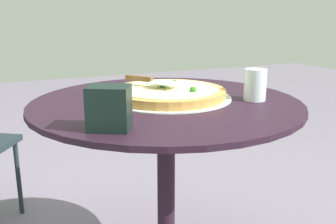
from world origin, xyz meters
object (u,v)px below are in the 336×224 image
(pizza_on_tray, at_px, (168,93))
(pizza_server, at_px, (151,80))
(drinking_cup, at_px, (255,85))
(napkin_dispenser, at_px, (109,108))
(patio_table, at_px, (166,146))

(pizza_on_tray, height_order, pizza_server, pizza_server)
(pizza_on_tray, xyz_separation_m, pizza_server, (-0.05, 0.05, 0.04))
(drinking_cup, xyz_separation_m, napkin_dispenser, (-0.56, -0.14, 0.00))
(pizza_server, bearing_deg, drinking_cup, -32.26)
(pizza_on_tray, xyz_separation_m, napkin_dispenser, (-0.29, -0.28, 0.04))
(patio_table, xyz_separation_m, pizza_server, (-0.02, 0.09, 0.23))
(pizza_on_tray, distance_m, pizza_server, 0.08)
(pizza_server, bearing_deg, patio_table, -73.95)
(pizza_on_tray, height_order, drinking_cup, drinking_cup)
(drinking_cup, bearing_deg, pizza_server, 147.74)
(patio_table, height_order, pizza_on_tray, pizza_on_tray)
(drinking_cup, bearing_deg, patio_table, 158.68)
(napkin_dispenser, bearing_deg, pizza_server, 82.19)
(patio_table, xyz_separation_m, pizza_on_tray, (0.02, 0.04, 0.19))
(drinking_cup, relative_size, napkin_dispenser, 0.93)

